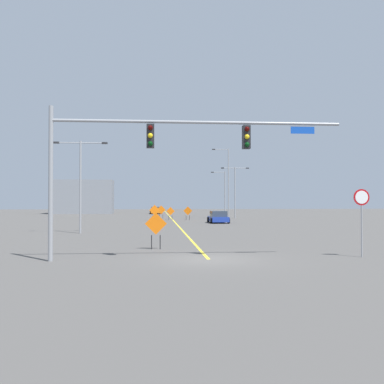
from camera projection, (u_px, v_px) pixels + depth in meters
ground at (209, 259)px, 19.94m from camera, size 203.43×203.43×0.00m
road_centre_stripe at (168, 215)px, 76.24m from camera, size 0.16×113.01×0.01m
traffic_signal_assembly at (153, 147)px, 19.80m from camera, size 13.02×0.44×6.75m
stop_sign at (362, 209)px, 20.76m from camera, size 0.76×0.07×3.16m
street_lamp_mid_right at (80, 177)px, 35.25m from camera, size 4.20×0.24×7.28m
street_lamp_mid_left at (235, 187)px, 63.51m from camera, size 4.00×0.24×7.25m
street_lamp_near_left at (227, 180)px, 62.49m from camera, size 2.39×0.24×9.78m
street_lamp_far_left at (224, 191)px, 71.93m from camera, size 2.32×0.24×7.16m
construction_sign_left_lane at (156, 226)px, 24.04m from camera, size 1.18×0.08×1.96m
construction_sign_right_shoulder at (170, 212)px, 58.37m from camera, size 1.09×0.06×1.67m
construction_sign_median_far at (188, 212)px, 57.89m from camera, size 1.13×0.25×1.76m
construction_sign_median_near at (161, 210)px, 61.88m from camera, size 1.23×0.09×1.83m
construction_sign_right_lane at (155, 211)px, 56.24m from camera, size 1.32×0.34×1.99m
car_orange_far at (156, 210)px, 82.72m from camera, size 2.24×4.61×1.30m
car_blue_passing at (218, 217)px, 50.67m from camera, size 2.18×3.90×1.37m
roadside_building_west at (82, 197)px, 83.02m from camera, size 11.19×5.11×6.24m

